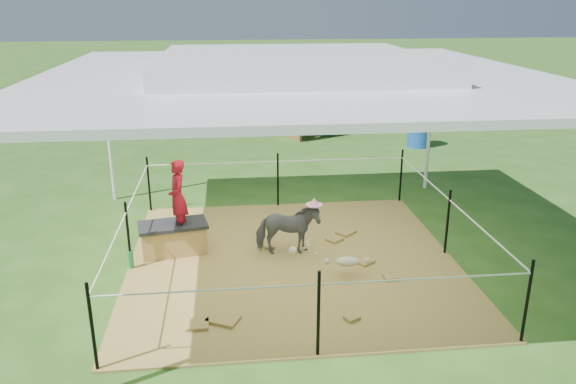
{
  "coord_description": "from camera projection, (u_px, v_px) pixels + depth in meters",
  "views": [
    {
      "loc": [
        -0.86,
        -7.2,
        3.57
      ],
      "look_at": [
        0.0,
        0.6,
        0.85
      ],
      "focal_mm": 35.0,
      "sensor_mm": 36.0,
      "label": 1
    }
  ],
  "objects": [
    {
      "name": "ground",
      "position": [
        293.0,
        262.0,
        8.02
      ],
      "size": [
        90.0,
        90.0,
        0.0
      ],
      "primitive_type": "plane",
      "color": "#2D5919",
      "rests_on": "ground"
    },
    {
      "name": "picnic_table_near",
      "position": [
        310.0,
        119.0,
        15.46
      ],
      "size": [
        2.35,
        2.1,
        0.8
      ],
      "primitive_type": "cube",
      "rotation": [
        0.0,
        0.0,
        0.46
      ],
      "color": "brown",
      "rests_on": "ground"
    },
    {
      "name": "pink_hat",
      "position": [
        288.0,
        201.0,
        7.93
      ],
      "size": [
        0.24,
        0.24,
        0.11
      ],
      "primitive_type": "cylinder",
      "color": "#FF93C6",
      "rests_on": "pony"
    },
    {
      "name": "straw_bale",
      "position": [
        174.0,
        239.0,
        8.18
      ],
      "size": [
        0.98,
        0.62,
        0.41
      ],
      "primitive_type": "cube",
      "rotation": [
        0.0,
        0.0,
        0.19
      ],
      "color": "olive",
      "rests_on": "hay_patch"
    },
    {
      "name": "rope_fence",
      "position": [
        293.0,
        220.0,
        7.8
      ],
      "size": [
        4.54,
        4.54,
        1.0
      ],
      "color": "black",
      "rests_on": "ground"
    },
    {
      "name": "pony",
      "position": [
        288.0,
        230.0,
        8.07
      ],
      "size": [
        0.91,
        0.42,
        0.77
      ],
      "primitive_type": "imported",
      "rotation": [
        0.0,
        0.0,
        1.56
      ],
      "color": "#4D4D52",
      "rests_on": "hay_patch"
    },
    {
      "name": "distant_person",
      "position": [
        323.0,
        112.0,
        15.17
      ],
      "size": [
        0.67,
        0.55,
        1.28
      ],
      "primitive_type": "imported",
      "rotation": [
        0.0,
        0.0,
        3.02
      ],
      "color": "#348CC3",
      "rests_on": "ground"
    },
    {
      "name": "woman",
      "position": [
        177.0,
        191.0,
        7.95
      ],
      "size": [
        0.33,
        0.44,
        1.1
      ],
      "primitive_type": "imported",
      "rotation": [
        0.0,
        0.0,
        -1.38
      ],
      "color": "#B31124",
      "rests_on": "straw_bale"
    },
    {
      "name": "dark_cloth",
      "position": [
        173.0,
        225.0,
        8.11
      ],
      "size": [
        1.05,
        0.68,
        0.05
      ],
      "primitive_type": "cube",
      "rotation": [
        0.0,
        0.0,
        0.19
      ],
      "color": "black",
      "rests_on": "straw_bale"
    },
    {
      "name": "green_bottle",
      "position": [
        131.0,
        260.0,
        7.73
      ],
      "size": [
        0.08,
        0.08,
        0.25
      ],
      "primitive_type": "cylinder",
      "rotation": [
        0.0,
        0.0,
        0.19
      ],
      "color": "#1B7938",
      "rests_on": "hay_patch"
    },
    {
      "name": "foal",
      "position": [
        347.0,
        260.0,
        7.45
      ],
      "size": [
        0.93,
        0.57,
        0.49
      ],
      "primitive_type": null,
      "rotation": [
        0.0,
        0.0,
        -0.09
      ],
      "color": "beige",
      "rests_on": "hay_patch"
    },
    {
      "name": "canopy_tent",
      "position": [
        293.0,
        71.0,
        7.13
      ],
      "size": [
        6.3,
        6.3,
        2.9
      ],
      "color": "silver",
      "rests_on": "ground"
    },
    {
      "name": "hay_patch",
      "position": [
        293.0,
        261.0,
        8.01
      ],
      "size": [
        4.6,
        4.6,
        0.03
      ],
      "primitive_type": "cube",
      "color": "brown",
      "rests_on": "ground"
    },
    {
      "name": "trash_barrel",
      "position": [
        419.0,
        130.0,
        14.09
      ],
      "size": [
        0.74,
        0.74,
        0.87
      ],
      "primitive_type": "cylinder",
      "rotation": [
        0.0,
        0.0,
        -0.41
      ],
      "color": "blue",
      "rests_on": "ground"
    },
    {
      "name": "picnic_table_far",
      "position": [
        434.0,
        108.0,
        17.09
      ],
      "size": [
        2.24,
        1.88,
        0.8
      ],
      "primitive_type": "cube",
      "rotation": [
        0.0,
        0.0,
        -0.29
      ],
      "color": "#53321C",
      "rests_on": "ground"
    }
  ]
}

